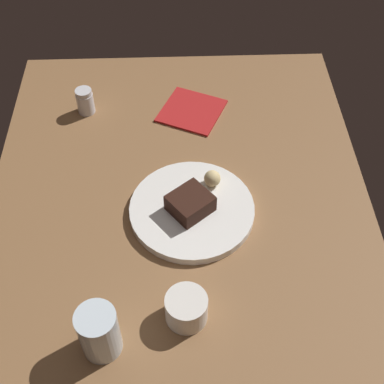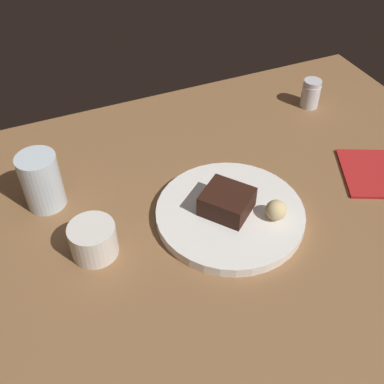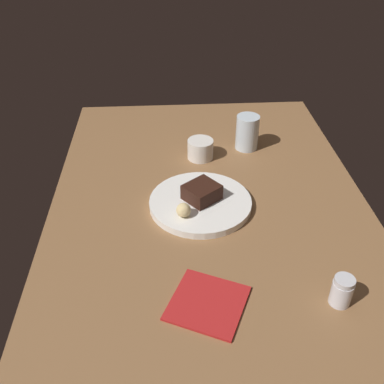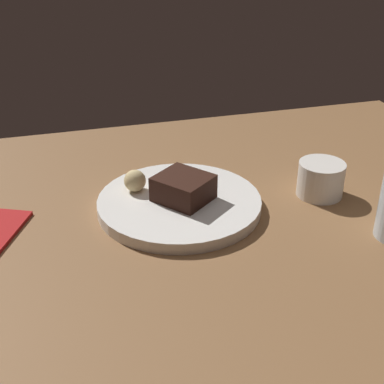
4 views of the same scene
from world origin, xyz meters
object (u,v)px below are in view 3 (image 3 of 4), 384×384
bread_roll (184,210)px  folded_napkin (207,303)px  water_glass (247,132)px  dessert_plate (200,203)px  coffee_cup (200,149)px  salt_shaker (342,291)px  chocolate_cake_slice (202,192)px

bread_roll → folded_napkin: bread_roll is taller
water_glass → folded_napkin: water_glass is taller
dessert_plate → bread_roll: (-6.38, 4.70, 2.79)cm
coffee_cup → salt_shaker: bearing=-157.9°
folded_napkin → water_glass: bearing=-16.2°
bread_roll → chocolate_cake_slice: bearing=-36.0°
salt_shaker → folded_napkin: 27.00cm
bread_roll → folded_napkin: bearing=-172.3°
dessert_plate → salt_shaker: 42.68cm
water_glass → coffee_cup: water_glass is taller
water_glass → folded_napkin: 65.27cm
chocolate_cake_slice → water_glass: (29.04, -16.63, 1.50)cm
bread_roll → folded_napkin: 26.92cm
bread_roll → salt_shaker: 41.07cm
bread_roll → water_glass: size_ratio=0.34×
folded_napkin → salt_shaker: bearing=-92.5°
bread_roll → coffee_cup: bearing=-12.1°
coffee_cup → folded_napkin: coffee_cup is taller
chocolate_cake_slice → salt_shaker: size_ratio=1.22×
dessert_plate → folded_napkin: bearing=178.0°
coffee_cup → dessert_plate: bearing=175.6°
chocolate_cake_slice → bread_roll: 8.64cm
bread_roll → water_glass: bearing=-31.1°
dessert_plate → bread_roll: 8.40cm
salt_shaker → water_glass: (63.66, 8.67, 2.13)cm
water_glass → coffee_cup: (-5.22, 15.11, -2.47)cm
chocolate_cake_slice → water_glass: water_glass is taller
salt_shaker → coffee_cup: 63.10cm
salt_shaker → chocolate_cake_slice: bearing=36.2°
water_glass → bread_roll: bearing=148.9°
dessert_plate → water_glass: bearing=-29.8°
chocolate_cake_slice → bread_roll: chocolate_cake_slice is taller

